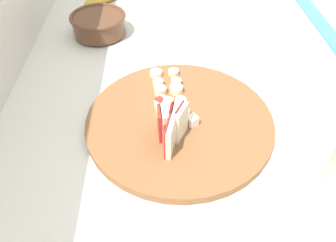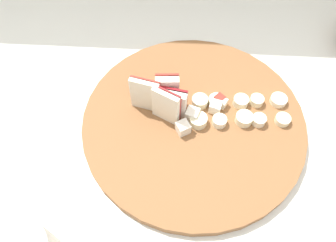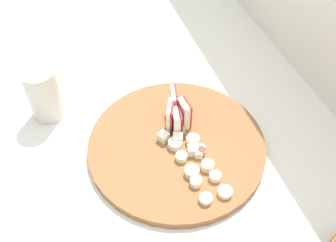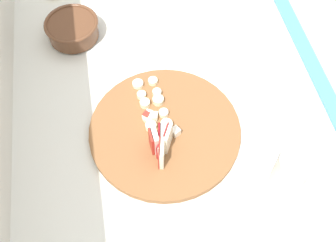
{
  "view_description": "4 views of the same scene",
  "coord_description": "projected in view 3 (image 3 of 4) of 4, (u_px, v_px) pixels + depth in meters",
  "views": [
    {
      "loc": [
        -0.56,
        0.08,
        1.39
      ],
      "look_at": [
        -0.13,
        0.06,
        0.97
      ],
      "focal_mm": 34.83,
      "sensor_mm": 36.0,
      "label": 1
    },
    {
      "loc": [
        -0.13,
        -0.25,
        1.41
      ],
      "look_at": [
        -0.15,
        0.03,
        0.96
      ],
      "focal_mm": 35.5,
      "sensor_mm": 36.0,
      "label": 2
    },
    {
      "loc": [
        0.37,
        -0.14,
        1.58
      ],
      "look_at": [
        -0.14,
        0.03,
        0.98
      ],
      "focal_mm": 42.34,
      "sensor_mm": 36.0,
      "label": 3
    },
    {
      "loc": [
        -0.59,
        0.13,
        1.78
      ],
      "look_at": [
        -0.1,
        0.03,
        0.97
      ],
      "focal_mm": 43.22,
      "sensor_mm": 36.0,
      "label": 4
    }
  ],
  "objects": [
    {
      "name": "cutting_board",
      "position": [
        177.0,
        146.0,
        0.82
      ],
      "size": [
        0.36,
        0.36,
        0.02
      ],
      "primitive_type": "cylinder",
      "color": "brown",
      "rests_on": "tiled_countertop"
    },
    {
      "name": "apple_dice_pile",
      "position": [
        182.0,
        142.0,
        0.8
      ],
      "size": [
        0.09,
        0.08,
        0.02
      ],
      "color": "#EFE5CC",
      "rests_on": "cutting_board"
    },
    {
      "name": "small_jar",
      "position": [
        44.0,
        93.0,
        0.84
      ],
      "size": [
        0.07,
        0.07,
        0.12
      ],
      "primitive_type": "cylinder",
      "color": "beige",
      "rests_on": "tiled_countertop"
    },
    {
      "name": "tile_backsplash",
      "position": [
        336.0,
        186.0,
        0.98
      ],
      "size": [
        2.4,
        0.04,
        1.5
      ],
      "primitive_type": "cube",
      "color": "silver",
      "rests_on": "ground"
    },
    {
      "name": "apple_wedge_fan",
      "position": [
        176.0,
        113.0,
        0.82
      ],
      "size": [
        0.09,
        0.06,
        0.07
      ],
      "color": "maroon",
      "rests_on": "cutting_board"
    },
    {
      "name": "banana_slice_rows",
      "position": [
        197.0,
        164.0,
        0.77
      ],
      "size": [
        0.16,
        0.08,
        0.01
      ],
      "color": "beige",
      "rests_on": "cutting_board"
    }
  ]
}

